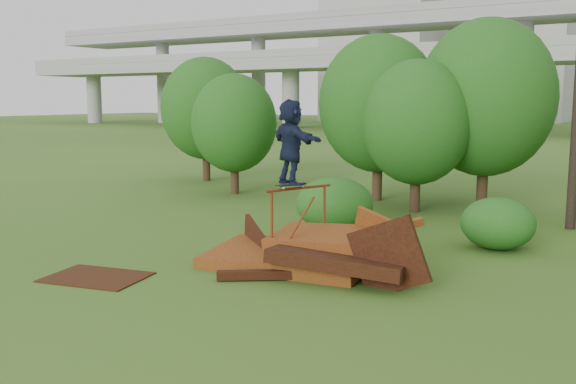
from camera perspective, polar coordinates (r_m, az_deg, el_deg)
The scene contains 15 objects.
ground at distance 13.06m, azimuth -1.62°, elevation -8.32°, with size 240.00×240.00×0.00m, color #2D5116.
scrap_pile at distance 14.15m, azimuth 2.16°, elevation -5.55°, with size 5.49×3.35×1.82m.
grind_rail at distance 14.45m, azimuth 0.97°, elevation -1.82°, with size 0.72×1.70×1.78m.
skateboard at distance 14.22m, azimuth 0.27°, elevation 0.64°, with size 0.46×0.77×0.08m.
skater at distance 14.12m, azimuth 0.27°, elevation 4.48°, with size 1.74×0.55×1.87m, color #161D38.
flat_plate at distance 14.18m, azimuth -16.67°, elevation -7.26°, with size 2.02×1.45×0.03m, color #351A0B.
tree_0 at distance 25.25m, azimuth -4.82°, elevation 6.11°, with size 3.35×3.35×4.72m.
tree_1 at distance 23.76m, azimuth 8.07°, elevation 7.77°, with size 4.36×4.36×6.06m.
tree_2 at distance 21.46m, azimuth 11.39°, elevation 6.08°, with size 3.56×3.56×5.02m.
tree_3 at distance 22.90m, azimuth 17.18°, elevation 8.00°, with size 4.64×4.64×6.44m.
tree_6 at distance 29.51m, azimuth -7.36°, elevation 7.37°, with size 4.02×4.02×5.61m.
shrub_left at distance 18.18m, azimuth 4.16°, elevation -1.10°, with size 2.24×2.07×1.55m, color #1A4512.
shrub_right at distance 16.82m, azimuth 18.15°, elevation -2.68°, with size 1.84×1.69×1.30m, color #1A4512.
building_left at distance 115.44m, azimuth 8.75°, elevation 15.04°, with size 18.00×16.00×35.00m, color #9E9E99.
building_right at distance 115.23m, azimuth 20.52°, elevation 12.88°, with size 14.00×14.00×28.00m, color #9E9E99.
Camera 1 is at (6.86, -10.47, 3.73)m, focal length 40.00 mm.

